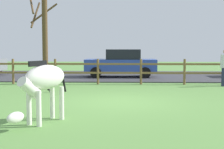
% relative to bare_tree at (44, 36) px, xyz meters
% --- Properties ---
extents(ground_plane, '(60.00, 60.00, 0.00)m').
position_rel_bare_tree_xyz_m(ground_plane, '(3.50, -5.10, -2.26)').
color(ground_plane, '#5B8C42').
extents(parking_asphalt, '(28.00, 7.40, 0.05)m').
position_rel_bare_tree_xyz_m(parking_asphalt, '(3.50, 4.20, -2.24)').
color(parking_asphalt, '#38383D').
rests_on(parking_asphalt, ground_plane).
extents(paddock_fence, '(20.18, 0.11, 1.18)m').
position_rel_bare_tree_xyz_m(paddock_fence, '(2.53, -0.10, -1.59)').
color(paddock_fence, brown).
rests_on(paddock_fence, ground_plane).
extents(bare_tree, '(1.28, 1.62, 4.22)m').
position_rel_bare_tree_xyz_m(bare_tree, '(0.00, 0.00, 0.00)').
color(bare_tree, '#513A23').
rests_on(bare_tree, ground_plane).
extents(zebra, '(1.10, 1.79, 1.41)m').
position_rel_bare_tree_xyz_m(zebra, '(1.95, -8.07, -1.34)').
color(zebra, white).
rests_on(zebra, ground_plane).
extents(crow_on_grass, '(0.21, 0.10, 0.20)m').
position_rel_bare_tree_xyz_m(crow_on_grass, '(0.91, -2.98, -2.14)').
color(crow_on_grass, black).
rests_on(crow_on_grass, ground_plane).
extents(parked_car_blue, '(4.01, 1.89, 1.56)m').
position_rel_bare_tree_xyz_m(parked_car_blue, '(3.59, 3.30, -1.42)').
color(parked_car_blue, '#2D4CAD').
rests_on(parked_car_blue, parking_asphalt).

